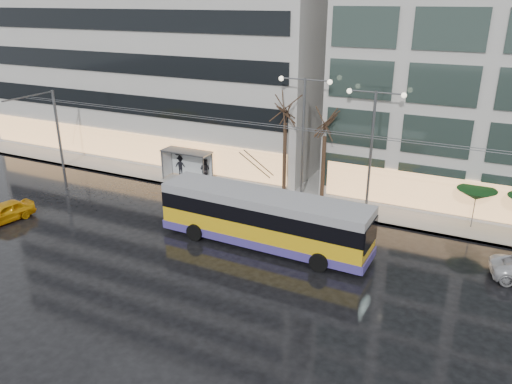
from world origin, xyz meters
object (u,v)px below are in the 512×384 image
Objects in this scene: trolleybus at (264,221)px; taxi_a at (4,212)px; bus_shelter at (184,158)px; street_lamp_near at (304,123)px.

trolleybus is 3.28× the size of taxi_a.
taxi_a is at bearing -117.31° from bus_shelter.
trolleybus is at bearing -85.69° from street_lamp_near.
trolleybus is at bearing -35.51° from bus_shelter.
street_lamp_near reaches higher than bus_shelter.
trolleybus is 18.06m from taxi_a.
street_lamp_near is 21.68m from taxi_a.
trolleybus reaches higher than bus_shelter.
street_lamp_near is at bearing 0.63° from bus_shelter.
taxi_a is (-6.45, -12.48, -1.27)m from bus_shelter.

